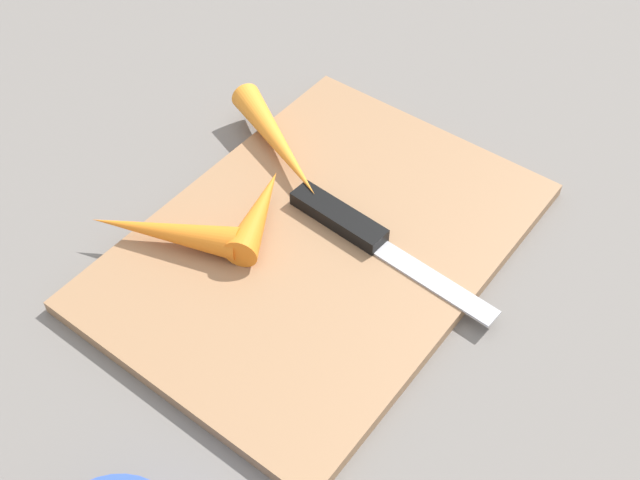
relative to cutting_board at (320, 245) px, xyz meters
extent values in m
plane|color=slate|center=(0.00, 0.00, -0.01)|extent=(1.40, 1.40, 0.00)
cube|color=#99704C|center=(0.00, 0.00, 0.00)|extent=(0.36, 0.26, 0.01)
cube|color=#B7B7BC|center=(-0.02, 0.10, 0.01)|extent=(0.02, 0.11, 0.00)
cube|color=black|center=(-0.03, 0.00, 0.01)|extent=(0.03, 0.09, 0.01)
cone|color=orange|center=(0.02, -0.05, 0.02)|extent=(0.10, 0.06, 0.03)
cone|color=orange|center=(0.08, -0.10, 0.02)|extent=(0.08, 0.12, 0.03)
cone|color=orange|center=(-0.06, -0.09, 0.02)|extent=(0.09, 0.15, 0.03)
camera|label=1|loc=(0.34, 0.26, 0.49)|focal=44.26mm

